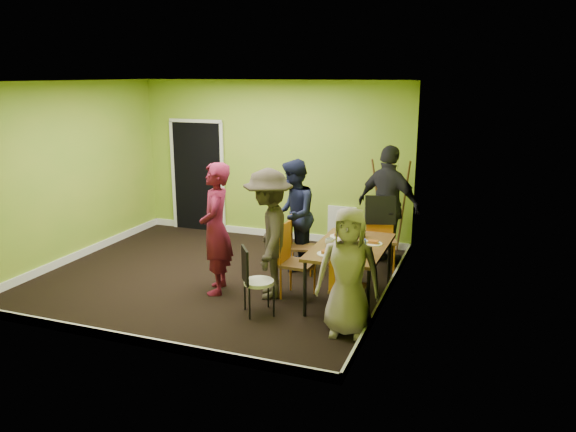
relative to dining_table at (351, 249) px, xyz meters
name	(u,v)px	position (x,y,z in m)	size (l,w,h in m)	color
ground	(217,277)	(-2.05, 0.17, -0.70)	(5.00, 5.00, 0.00)	black
room_walls	(214,211)	(-2.07, 0.21, 0.29)	(5.04, 4.54, 2.82)	#7AAB2C
dining_table	(351,249)	(0.00, 0.00, 0.00)	(0.90, 1.50, 0.75)	black
chair_left_far	(297,242)	(-1.00, 0.75, -0.21)	(0.42, 0.42, 0.86)	orange
chair_left_near	(292,256)	(-0.76, -0.13, -0.14)	(0.43, 0.43, 0.99)	orange
chair_back_end	(380,218)	(0.10, 1.43, 0.09)	(0.58, 0.64, 1.11)	orange
chair_front_end	(347,283)	(0.16, -0.79, -0.16)	(0.42, 0.43, 0.96)	orange
chair_bentwood	(254,277)	(-1.00, -0.84, -0.22)	(0.47, 0.46, 0.86)	black
easel	(390,208)	(0.12, 2.12, 0.09)	(0.64, 0.60, 1.59)	brown
plate_near_left	(340,236)	(-0.24, 0.33, 0.06)	(0.27, 0.27, 0.01)	white
plate_near_right	(327,254)	(-0.18, -0.46, 0.06)	(0.25, 0.25, 0.01)	white
plate_far_back	(358,232)	(-0.06, 0.62, 0.06)	(0.23, 0.23, 0.01)	white
plate_far_front	(336,256)	(-0.06, -0.48, 0.06)	(0.23, 0.23, 0.01)	white
plate_wall_back	(373,244)	(0.26, 0.16, 0.06)	(0.24, 0.24, 0.01)	white
plate_wall_front	(360,253)	(0.19, -0.28, 0.06)	(0.24, 0.24, 0.01)	white
thermos	(346,237)	(-0.07, 0.02, 0.15)	(0.08, 0.08, 0.20)	white
blue_bottle	(363,247)	(0.24, -0.36, 0.16)	(0.07, 0.07, 0.21)	#1A28C8
orange_bottle	(351,237)	(-0.05, 0.23, 0.10)	(0.03, 0.03, 0.09)	orange
glass_mid	(347,236)	(-0.12, 0.28, 0.10)	(0.07, 0.07, 0.08)	black
glass_back	(363,234)	(0.06, 0.43, 0.10)	(0.07, 0.07, 0.09)	black
glass_front	(357,253)	(0.18, -0.41, 0.10)	(0.07, 0.07, 0.09)	black
cup_a	(330,242)	(-0.25, -0.12, 0.10)	(0.13, 0.13, 0.10)	white
cup_b	(364,244)	(0.18, -0.03, 0.10)	(0.10, 0.10, 0.09)	white
person_standing	(216,229)	(-1.77, -0.33, 0.19)	(0.65, 0.43, 1.78)	maroon
person_left_far	(293,215)	(-1.12, 0.92, 0.14)	(0.81, 0.63, 1.68)	black
person_left_near	(269,234)	(-1.05, -0.23, 0.17)	(1.11, 0.64, 1.72)	#2F291F
person_back_end	(388,206)	(0.17, 1.65, 0.23)	(1.09, 0.45, 1.86)	black
person_front_end	(348,272)	(0.21, -0.96, 0.05)	(0.73, 0.47, 1.49)	gray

